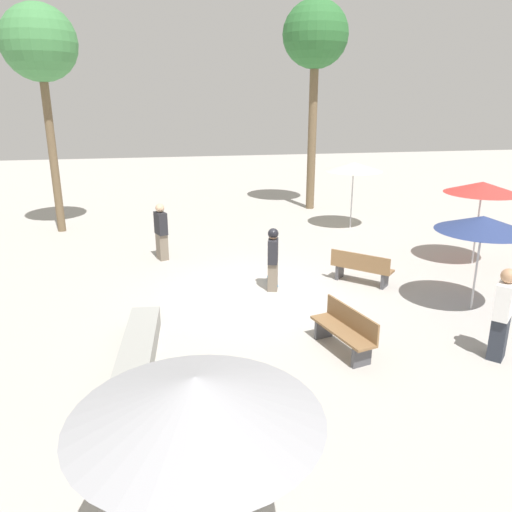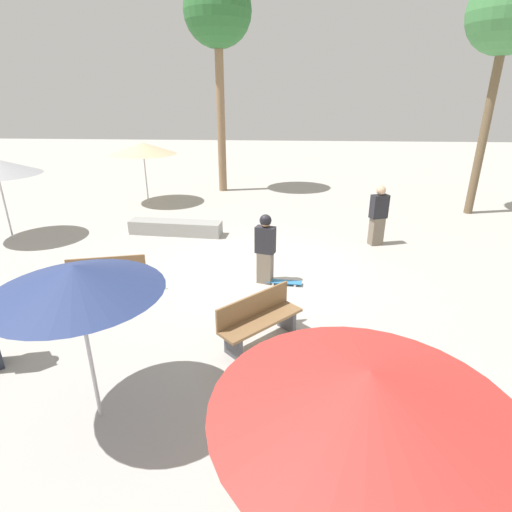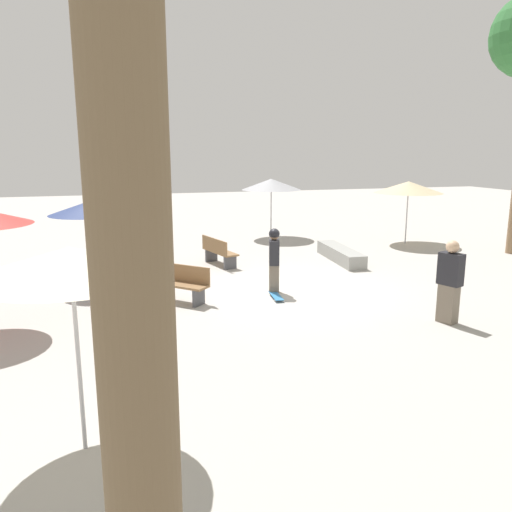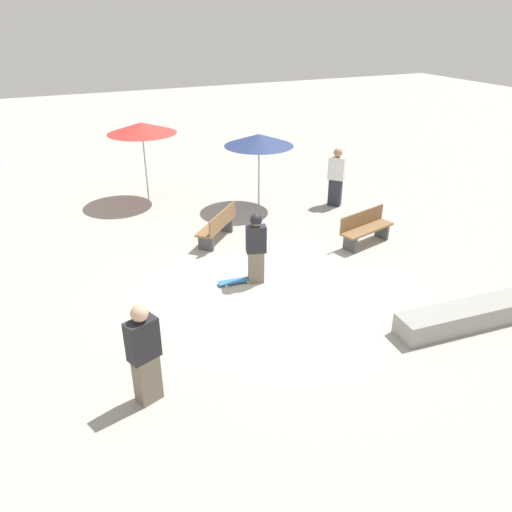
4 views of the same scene
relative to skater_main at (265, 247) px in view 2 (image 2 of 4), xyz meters
The scene contains 12 objects.
ground_plane 1.01m from the skater_main, 156.96° to the right, with size 60.00×60.00×0.00m, color #ADA8A0.
skater_main is the anchor object (origin of this frame).
skateboard 0.93m from the skater_main, 77.94° to the left, with size 0.27×0.81×0.07m.
concrete_ledge 4.38m from the skater_main, 137.80° to the right, with size 0.79×2.87×0.42m.
bench_near 3.45m from the skater_main, 78.82° to the right, with size 0.84×1.66×0.85m.
bench_far 2.41m from the skater_main, ahead, with size 1.46×1.43×0.85m.
shade_umbrella_navy 4.85m from the skater_main, 25.24° to the right, with size 2.03×2.03×2.20m.
shade_umbrella_red 6.43m from the skater_main, ahead, with size 2.07×2.07×2.41m.
shade_umbrella_tan 8.61m from the skater_main, 144.20° to the right, with size 2.51×2.51×2.33m.
palm_tree_center_right 11.34m from the skater_main, 165.94° to the right, with size 2.65×2.65×8.32m.
palm_tree_right 10.90m from the skater_main, 131.55° to the left, with size 2.46×2.46×7.58m.
bystander_watching 4.08m from the skater_main, 131.77° to the left, with size 0.41×0.53×1.70m.
Camera 2 is at (8.75, 0.57, 4.00)m, focal length 28.00 mm.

